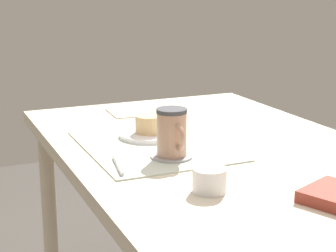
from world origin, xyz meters
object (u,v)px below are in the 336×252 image
Objects in this scene: pastry at (149,124)px; pastry_plate at (149,135)px; dining_table at (215,174)px; coffee_mug at (172,132)px; sugar_bowl at (210,180)px.

pastry_plate is at bearing 0.00° from pastry.
coffee_mug is (0.06, -0.15, 0.14)m from dining_table.
coffee_mug is at bearing -5.38° from pastry.
sugar_bowl is at bearing -4.90° from pastry_plate.
coffee_mug is 0.23m from sugar_bowl.
dining_table is at bearing 44.33° from pastry_plate.
sugar_bowl is (0.42, -0.04, 0.02)m from pastry_plate.
pastry is (-0.13, -0.13, 0.12)m from dining_table.
pastry is 0.42m from sugar_bowl.
coffee_mug is at bearing -5.38° from pastry_plate.
sugar_bowl is (0.23, -0.02, -0.04)m from coffee_mug.
coffee_mug reaches higher than pastry_plate.
pastry_plate reaches higher than dining_table.
pastry_plate is 0.03m from pastry.
pastry reaches higher than dining_table.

